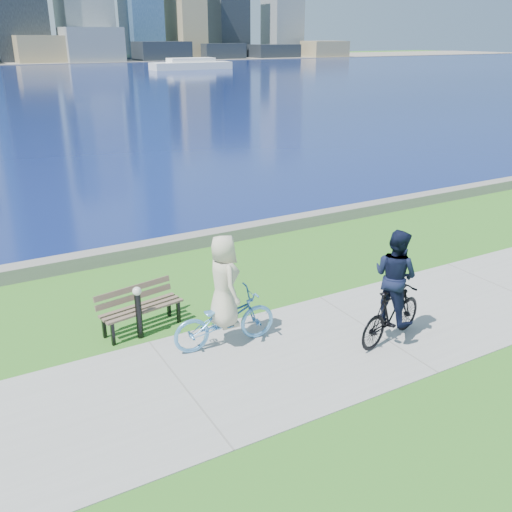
{
  "coord_description": "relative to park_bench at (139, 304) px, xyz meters",
  "views": [
    {
      "loc": [
        -6.94,
        -7.55,
        5.5
      ],
      "look_at": [
        -1.36,
        2.26,
        1.1
      ],
      "focal_mm": 40.0,
      "sensor_mm": 36.0,
      "label": 1
    }
  ],
  "objects": [
    {
      "name": "ground",
      "position": [
        3.94,
        -2.39,
        -0.52
      ],
      "size": [
        320.0,
        320.0,
        0.0
      ],
      "primitive_type": "plane",
      "color": "#28651A",
      "rests_on": "ground"
    },
    {
      "name": "concrete_path",
      "position": [
        3.94,
        -2.39,
        -0.51
      ],
      "size": [
        80.0,
        3.5,
        0.02
      ],
      "primitive_type": "cube",
      "color": "gray",
      "rests_on": "ground"
    },
    {
      "name": "seawall",
      "position": [
        3.94,
        3.81,
        -0.35
      ],
      "size": [
        90.0,
        0.5,
        0.35
      ],
      "primitive_type": "cube",
      "color": "slate",
      "rests_on": "ground"
    },
    {
      "name": "ferry_far",
      "position": [
        37.33,
        82.89,
        0.24
      ],
      "size": [
        13.62,
        3.89,
        1.85
      ],
      "color": "white",
      "rests_on": "ground"
    },
    {
      "name": "park_bench",
      "position": [
        0.0,
        0.0,
        0.0
      ],
      "size": [
        1.73,
        0.85,
        0.86
      ],
      "rotation": [
        0.0,
        0.0,
        0.17
      ],
      "color": "black",
      "rests_on": "ground"
    },
    {
      "name": "bollard_lamp",
      "position": [
        -0.13,
        -0.36,
        0.09
      ],
      "size": [
        0.17,
        0.17,
        1.07
      ],
      "color": "black",
      "rests_on": "ground"
    },
    {
      "name": "cyclist_woman",
      "position": [
        1.17,
        -1.44,
        0.3
      ],
      "size": [
        0.85,
        2.05,
        2.18
      ],
      "rotation": [
        0.0,
        0.0,
        1.5
      ],
      "color": "#5A9EDB",
      "rests_on": "ground"
    },
    {
      "name": "cyclist_man",
      "position": [
        4.0,
        -2.84,
        0.43
      ],
      "size": [
        0.94,
        1.89,
        2.22
      ],
      "rotation": [
        0.0,
        0.0,
        1.81
      ],
      "color": "black",
      "rests_on": "ground"
    }
  ]
}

